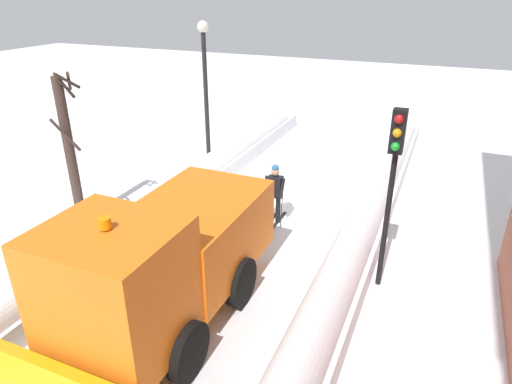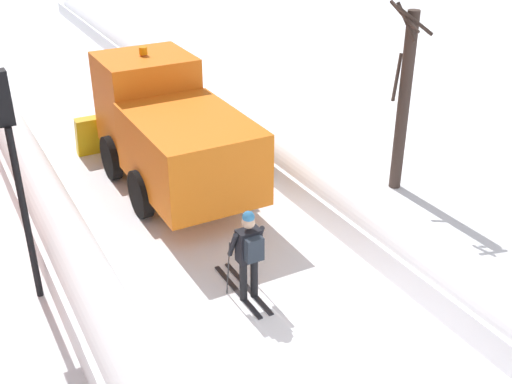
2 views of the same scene
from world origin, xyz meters
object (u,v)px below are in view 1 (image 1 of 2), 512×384
object	(u,v)px
plow_truck	(163,261)
traffic_light_pole	(393,168)
bare_tree_near	(70,150)
street_lamp	(205,78)
skier	(275,191)

from	to	relation	value
plow_truck	traffic_light_pole	distance (m)	5.02
bare_tree_near	traffic_light_pole	bearing A→B (deg)	-178.22
street_lamp	bare_tree_near	world-z (taller)	street_lamp
street_lamp	bare_tree_near	xyz separation A→B (m)	(1.26, 5.50, -1.11)
skier	street_lamp	size ratio (longest dim) A/B	0.34
plow_truck	street_lamp	distance (m)	9.08
skier	street_lamp	bearing A→B (deg)	-39.20
street_lamp	plow_truck	bearing A→B (deg)	113.27
street_lamp	skier	bearing A→B (deg)	140.80
plow_truck	bare_tree_near	size ratio (longest dim) A/B	1.35
traffic_light_pole	bare_tree_near	bearing A→B (deg)	1.78
skier	bare_tree_near	world-z (taller)	bare_tree_near
street_lamp	bare_tree_near	bearing A→B (deg)	77.14
skier	traffic_light_pole	xyz separation A→B (m)	(-3.35, 2.00, 1.96)
bare_tree_near	plow_truck	bearing A→B (deg)	150.79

